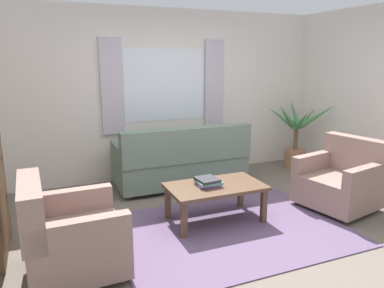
{
  "coord_description": "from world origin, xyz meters",
  "views": [
    {
      "loc": [
        -1.83,
        -3.27,
        1.84
      ],
      "look_at": [
        -0.17,
        0.7,
        0.84
      ],
      "focal_mm": 34.29,
      "sensor_mm": 36.0,
      "label": 1
    }
  ],
  "objects_px": {
    "armchair_right": "(341,180)",
    "book_stack_on_table": "(208,182)",
    "armchair_left": "(68,236)",
    "couch": "(182,162)",
    "potted_plant": "(296,138)",
    "coffee_table": "(215,190)"
  },
  "relations": [
    {
      "from": "book_stack_on_table",
      "to": "potted_plant",
      "type": "xyz_separation_m",
      "value": [
        2.31,
        1.39,
        0.04
      ]
    },
    {
      "from": "couch",
      "to": "armchair_right",
      "type": "xyz_separation_m",
      "value": [
        1.56,
        -1.53,
        -0.01
      ]
    },
    {
      "from": "book_stack_on_table",
      "to": "armchair_left",
      "type": "bearing_deg",
      "value": -162.56
    },
    {
      "from": "potted_plant",
      "to": "book_stack_on_table",
      "type": "bearing_deg",
      "value": -148.97
    },
    {
      "from": "armchair_left",
      "to": "coffee_table",
      "type": "xyz_separation_m",
      "value": [
        1.65,
        0.47,
        0.03
      ]
    },
    {
      "from": "potted_plant",
      "to": "armchair_right",
      "type": "bearing_deg",
      "value": -109.31
    },
    {
      "from": "armchair_left",
      "to": "potted_plant",
      "type": "bearing_deg",
      "value": -65.8
    },
    {
      "from": "armchair_left",
      "to": "book_stack_on_table",
      "type": "distance_m",
      "value": 1.64
    },
    {
      "from": "book_stack_on_table",
      "to": "couch",
      "type": "bearing_deg",
      "value": 82.34
    },
    {
      "from": "potted_plant",
      "to": "coffee_table",
      "type": "bearing_deg",
      "value": -147.58
    },
    {
      "from": "couch",
      "to": "book_stack_on_table",
      "type": "bearing_deg",
      "value": 82.34
    },
    {
      "from": "couch",
      "to": "book_stack_on_table",
      "type": "height_order",
      "value": "couch"
    },
    {
      "from": "couch",
      "to": "armchair_right",
      "type": "height_order",
      "value": "couch"
    },
    {
      "from": "armchair_right",
      "to": "coffee_table",
      "type": "relative_size",
      "value": 0.9
    },
    {
      "from": "armchair_left",
      "to": "armchair_right",
      "type": "xyz_separation_m",
      "value": [
        3.3,
        0.23,
        0.0
      ]
    },
    {
      "from": "armchair_left",
      "to": "potted_plant",
      "type": "distance_m",
      "value": 4.31
    },
    {
      "from": "couch",
      "to": "potted_plant",
      "type": "bearing_deg",
      "value": -176.61
    },
    {
      "from": "armchair_right",
      "to": "book_stack_on_table",
      "type": "bearing_deg",
      "value": -110.2
    },
    {
      "from": "armchair_right",
      "to": "potted_plant",
      "type": "distance_m",
      "value": 1.76
    },
    {
      "from": "couch",
      "to": "book_stack_on_table",
      "type": "xyz_separation_m",
      "value": [
        -0.17,
        -1.26,
        0.11
      ]
    },
    {
      "from": "armchair_left",
      "to": "couch",
      "type": "bearing_deg",
      "value": -46.34
    },
    {
      "from": "armchair_left",
      "to": "armchair_right",
      "type": "bearing_deg",
      "value": -87.72
    }
  ]
}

